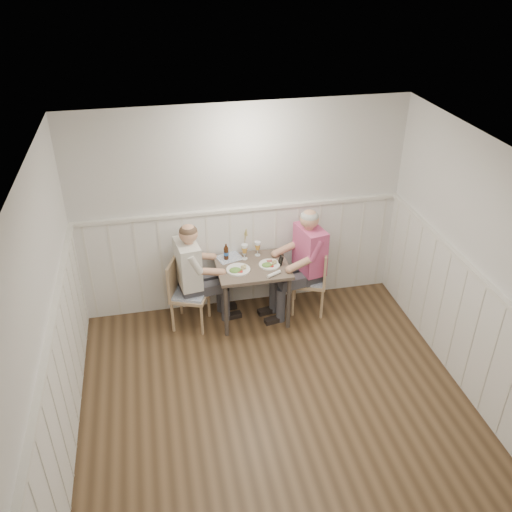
{
  "coord_description": "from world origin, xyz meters",
  "views": [
    {
      "loc": [
        -1.03,
        -3.55,
        4.13
      ],
      "look_at": [
        0.06,
        1.64,
        1.0
      ],
      "focal_mm": 38.0,
      "sensor_mm": 36.0,
      "label": 1
    }
  ],
  "objects_px": {
    "chair_right": "(314,277)",
    "chair_left": "(185,291)",
    "dining_table": "(253,273)",
    "diner_cream": "(193,282)",
    "man_in_pink": "(306,269)",
    "beer_bottle": "(226,253)",
    "grass_vase": "(244,243)"
  },
  "relations": [
    {
      "from": "chair_right",
      "to": "chair_left",
      "type": "height_order",
      "value": "chair_right"
    },
    {
      "from": "dining_table",
      "to": "chair_right",
      "type": "height_order",
      "value": "chair_right"
    },
    {
      "from": "dining_table",
      "to": "diner_cream",
      "type": "height_order",
      "value": "diner_cream"
    },
    {
      "from": "dining_table",
      "to": "man_in_pink",
      "type": "bearing_deg",
      "value": 2.22
    },
    {
      "from": "chair_right",
      "to": "beer_bottle",
      "type": "bearing_deg",
      "value": 169.04
    },
    {
      "from": "beer_bottle",
      "to": "grass_vase",
      "type": "height_order",
      "value": "grass_vase"
    },
    {
      "from": "beer_bottle",
      "to": "grass_vase",
      "type": "bearing_deg",
      "value": 16.49
    },
    {
      "from": "dining_table",
      "to": "grass_vase",
      "type": "distance_m",
      "value": 0.4
    },
    {
      "from": "man_in_pink",
      "to": "diner_cream",
      "type": "relative_size",
      "value": 1.04
    },
    {
      "from": "chair_right",
      "to": "chair_left",
      "type": "xyz_separation_m",
      "value": [
        -1.59,
        0.02,
        -0.0
      ]
    },
    {
      "from": "dining_table",
      "to": "chair_left",
      "type": "height_order",
      "value": "chair_left"
    },
    {
      "from": "diner_cream",
      "to": "grass_vase",
      "type": "distance_m",
      "value": 0.79
    },
    {
      "from": "dining_table",
      "to": "beer_bottle",
      "type": "bearing_deg",
      "value": 143.21
    },
    {
      "from": "dining_table",
      "to": "diner_cream",
      "type": "distance_m",
      "value": 0.72
    },
    {
      "from": "dining_table",
      "to": "grass_vase",
      "type": "height_order",
      "value": "grass_vase"
    },
    {
      "from": "chair_right",
      "to": "grass_vase",
      "type": "xyz_separation_m",
      "value": [
        -0.82,
        0.27,
        0.43
      ]
    },
    {
      "from": "man_in_pink",
      "to": "dining_table",
      "type": "bearing_deg",
      "value": -177.78
    },
    {
      "from": "grass_vase",
      "to": "dining_table",
      "type": "bearing_deg",
      "value": -80.15
    },
    {
      "from": "chair_left",
      "to": "grass_vase",
      "type": "xyz_separation_m",
      "value": [
        0.77,
        0.25,
        0.44
      ]
    },
    {
      "from": "chair_left",
      "to": "grass_vase",
      "type": "height_order",
      "value": "grass_vase"
    },
    {
      "from": "dining_table",
      "to": "man_in_pink",
      "type": "xyz_separation_m",
      "value": [
        0.67,
        0.03,
        -0.05
      ]
    },
    {
      "from": "dining_table",
      "to": "beer_bottle",
      "type": "height_order",
      "value": "beer_bottle"
    },
    {
      "from": "chair_right",
      "to": "chair_left",
      "type": "relative_size",
      "value": 1.01
    },
    {
      "from": "chair_right",
      "to": "beer_bottle",
      "type": "relative_size",
      "value": 4.19
    },
    {
      "from": "dining_table",
      "to": "diner_cream",
      "type": "relative_size",
      "value": 0.62
    },
    {
      "from": "dining_table",
      "to": "grass_vase",
      "type": "bearing_deg",
      "value": 99.85
    },
    {
      "from": "chair_left",
      "to": "diner_cream",
      "type": "height_order",
      "value": "diner_cream"
    },
    {
      "from": "diner_cream",
      "to": "beer_bottle",
      "type": "height_order",
      "value": "diner_cream"
    },
    {
      "from": "chair_left",
      "to": "beer_bottle",
      "type": "bearing_deg",
      "value": 18.67
    },
    {
      "from": "man_in_pink",
      "to": "grass_vase",
      "type": "xyz_separation_m",
      "value": [
        -0.72,
        0.25,
        0.32
      ]
    },
    {
      "from": "diner_cream",
      "to": "chair_right",
      "type": "bearing_deg",
      "value": -1.94
    },
    {
      "from": "chair_right",
      "to": "man_in_pink",
      "type": "xyz_separation_m",
      "value": [
        -0.1,
        0.02,
        0.11
      ]
    }
  ]
}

